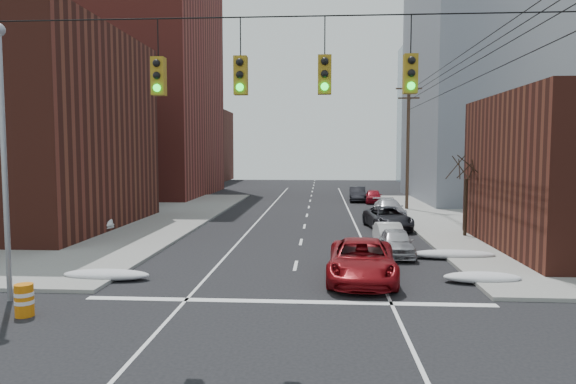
# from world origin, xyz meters

# --- Properties ---
(building_brick_tall) EXTENTS (24.00, 20.00, 30.00)m
(building_brick_tall) POSITION_xyz_m (-24.00, 48.00, 15.00)
(building_brick_tall) COLOR maroon
(building_brick_tall) RESTS_ON ground
(building_brick_far) EXTENTS (22.00, 18.00, 12.00)m
(building_brick_far) POSITION_xyz_m (-26.00, 74.00, 6.00)
(building_brick_far) COLOR #4F2017
(building_brick_far) RESTS_ON ground
(building_office) EXTENTS (22.00, 20.00, 25.00)m
(building_office) POSITION_xyz_m (22.00, 44.00, 12.50)
(building_office) COLOR gray
(building_office) RESTS_ON ground
(building_glass) EXTENTS (20.00, 18.00, 22.00)m
(building_glass) POSITION_xyz_m (24.00, 70.00, 11.00)
(building_glass) COLOR gray
(building_glass) RESTS_ON ground
(utility_pole_far) EXTENTS (2.20, 0.28, 11.00)m
(utility_pole_far) POSITION_xyz_m (8.50, 34.00, 5.78)
(utility_pole_far) COLOR #473323
(utility_pole_far) RESTS_ON ground
(traffic_signals) EXTENTS (17.00, 0.42, 2.02)m
(traffic_signals) POSITION_xyz_m (0.10, 2.97, 7.17)
(traffic_signals) COLOR black
(traffic_signals) RESTS_ON ground
(street_light) EXTENTS (0.44, 0.44, 9.32)m
(street_light) POSITION_xyz_m (-9.50, 6.00, 5.54)
(street_light) COLOR gray
(street_light) RESTS_ON ground
(bare_tree) EXTENTS (2.09, 2.20, 4.93)m
(bare_tree) POSITION_xyz_m (9.59, 20.00, 2.32)
(bare_tree) COLOR black
(bare_tree) RESTS_ON ground
(snow_nw) EXTENTS (3.50, 1.08, 0.42)m
(snow_nw) POSITION_xyz_m (-7.40, 9.00, 0.21)
(snow_nw) COLOR silver
(snow_nw) RESTS_ON ground
(snow_ne) EXTENTS (3.00, 1.08, 0.42)m
(snow_ne) POSITION_xyz_m (7.40, 9.50, 0.21)
(snow_ne) COLOR silver
(snow_ne) RESTS_ON ground
(snow_east_far) EXTENTS (4.00, 1.08, 0.42)m
(snow_east_far) POSITION_xyz_m (7.40, 14.00, 0.21)
(snow_east_far) COLOR silver
(snow_east_far) RESTS_ON ground
(red_pickup) EXTENTS (3.00, 5.88, 1.59)m
(red_pickup) POSITION_xyz_m (2.75, 9.64, 0.79)
(red_pickup) COLOR maroon
(red_pickup) RESTS_ON ground
(parked_car_a) EXTENTS (1.66, 3.93, 1.32)m
(parked_car_a) POSITION_xyz_m (4.81, 14.52, 0.66)
(parked_car_a) COLOR #A9A8AD
(parked_car_a) RESTS_ON ground
(parked_car_b) EXTENTS (1.46, 3.79, 1.23)m
(parked_car_b) POSITION_xyz_m (4.80, 17.07, 0.62)
(parked_car_b) COLOR silver
(parked_car_b) RESTS_ON ground
(parked_car_c) EXTENTS (3.08, 5.53, 1.46)m
(parked_car_c) POSITION_xyz_m (5.49, 23.19, 0.73)
(parked_car_c) COLOR black
(parked_car_c) RESTS_ON ground
(parked_car_d) EXTENTS (2.31, 4.97, 1.41)m
(parked_car_d) POSITION_xyz_m (6.33, 29.00, 0.70)
(parked_car_d) COLOR #B6B6BB
(parked_car_d) RESTS_ON ground
(parked_car_e) EXTENTS (1.80, 4.00, 1.33)m
(parked_car_e) POSITION_xyz_m (6.26, 40.18, 0.67)
(parked_car_e) COLOR maroon
(parked_car_e) RESTS_ON ground
(parked_car_f) EXTENTS (1.77, 4.60, 1.50)m
(parked_car_f) POSITION_xyz_m (4.80, 41.83, 0.75)
(parked_car_f) COLOR black
(parked_car_f) RESTS_ON ground
(lot_car_a) EXTENTS (3.92, 2.36, 1.22)m
(lot_car_a) POSITION_xyz_m (-13.75, 20.41, 0.76)
(lot_car_a) COLOR silver
(lot_car_a) RESTS_ON sidewalk_nw
(lot_car_b) EXTENTS (4.96, 2.39, 1.36)m
(lot_car_b) POSITION_xyz_m (-14.46, 26.47, 0.83)
(lot_car_b) COLOR #9E9FA2
(lot_car_b) RESTS_ON sidewalk_nw
(lot_car_c) EXTENTS (4.73, 2.65, 1.30)m
(lot_car_c) POSITION_xyz_m (-18.77, 19.72, 0.80)
(lot_car_c) COLOR black
(lot_car_c) RESTS_ON sidewalk_nw
(lot_car_d) EXTENTS (4.33, 1.78, 1.47)m
(lot_car_d) POSITION_xyz_m (-16.89, 26.00, 0.88)
(lot_car_d) COLOR #9F9FA4
(lot_car_d) RESTS_ON sidewalk_nw
(construction_barrel) EXTENTS (0.64, 0.64, 1.01)m
(construction_barrel) POSITION_xyz_m (-8.06, 4.45, 0.52)
(construction_barrel) COLOR orange
(construction_barrel) RESTS_ON ground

